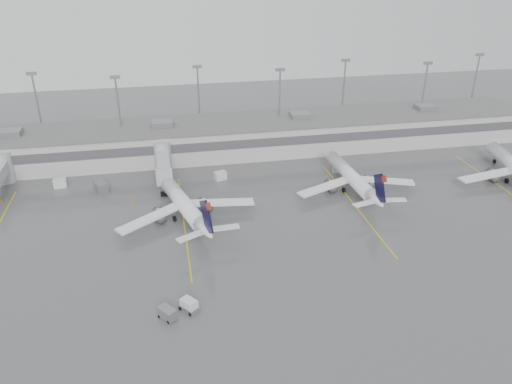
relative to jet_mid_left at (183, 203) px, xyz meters
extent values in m
plane|color=#4F4F51|center=(17.27, -25.61, -3.13)|extent=(260.00, 260.00, 0.00)
cube|color=#ADADA8|center=(17.27, 32.39, 0.87)|extent=(150.00, 16.00, 8.00)
cube|color=#47474C|center=(17.27, 24.34, 1.87)|extent=(150.00, 0.15, 2.20)
cube|color=#606060|center=(17.27, 32.39, 4.92)|extent=(152.00, 17.00, 0.30)
cube|color=slate|center=(-37.73, 32.39, 5.67)|extent=(5.00, 4.00, 1.30)
cube|color=slate|center=(67.27, 32.39, 5.67)|extent=(5.00, 4.00, 1.30)
cylinder|color=gray|center=(-32.73, 41.89, 6.87)|extent=(0.44, 0.44, 20.00)
cube|color=slate|center=(-32.73, 41.89, 17.07)|extent=(2.40, 0.50, 0.80)
cylinder|color=gray|center=(-12.73, 34.39, 6.87)|extent=(0.44, 0.44, 20.00)
cube|color=slate|center=(-12.73, 34.39, 17.07)|extent=(2.40, 0.50, 0.80)
cylinder|color=gray|center=(7.27, 41.89, 6.87)|extent=(0.44, 0.44, 20.00)
cube|color=slate|center=(7.27, 41.89, 17.07)|extent=(2.40, 0.50, 0.80)
cylinder|color=gray|center=(27.27, 34.39, 6.87)|extent=(0.44, 0.44, 20.00)
cube|color=slate|center=(27.27, 34.39, 17.07)|extent=(2.40, 0.50, 0.80)
cylinder|color=gray|center=(47.27, 41.89, 6.87)|extent=(0.44, 0.44, 20.00)
cube|color=slate|center=(47.27, 41.89, 17.07)|extent=(2.40, 0.50, 0.80)
cylinder|color=gray|center=(67.27, 34.39, 6.87)|extent=(0.44, 0.44, 20.00)
cube|color=slate|center=(67.27, 34.39, 17.07)|extent=(2.40, 0.50, 0.80)
cylinder|color=gray|center=(87.27, 41.89, 6.87)|extent=(0.44, 0.44, 20.00)
cube|color=slate|center=(87.27, 41.89, 17.07)|extent=(2.40, 0.50, 0.80)
cylinder|color=#9FA2A4|center=(-38.23, 24.39, 0.37)|extent=(4.00, 4.00, 7.00)
cylinder|color=#9FA2A4|center=(-3.23, 24.39, 0.37)|extent=(4.00, 4.00, 7.00)
cube|color=#9FA2A4|center=(-3.23, 17.89, 1.17)|extent=(2.80, 13.00, 2.60)
cube|color=#9FA2A4|center=(-3.23, 10.39, 1.17)|extent=(3.40, 2.40, 3.00)
cylinder|color=gray|center=(-3.23, 10.39, -1.73)|extent=(0.70, 0.70, 2.80)
cube|color=black|center=(-3.23, 10.39, -2.78)|extent=(2.20, 1.20, 0.70)
cube|color=gold|center=(-0.23, -1.61, -3.13)|extent=(0.25, 40.00, 0.01)
cube|color=gold|center=(34.77, -1.61, -3.13)|extent=(0.25, 40.00, 0.01)
cube|color=gold|center=(69.77, -1.61, -3.13)|extent=(0.25, 40.00, 0.01)
cylinder|color=white|center=(-0.40, 1.45, -0.06)|extent=(8.93, 22.53, 3.07)
cone|color=white|center=(-3.76, 13.69, -0.06)|extent=(3.72, 3.58, 3.07)
cone|color=white|center=(3.21, -11.68, 0.35)|extent=(4.32, 5.75, 3.07)
cube|color=white|center=(-6.55, -3.21, -0.88)|extent=(12.58, 9.54, 0.36)
cube|color=white|center=(7.27, 0.58, -0.88)|extent=(13.42, 3.27, 0.36)
cube|color=black|center=(3.34, -12.17, 3.32)|extent=(1.82, 5.64, 6.70)
cube|color=#98210B|center=(3.70, -13.46, 5.98)|extent=(0.84, 2.08, 1.94)
cylinder|color=black|center=(-2.84, 10.34, -2.67)|extent=(0.59, 0.98, 0.92)
cylinder|color=black|center=(-1.93, -1.09, -2.57)|extent=(0.74, 1.21, 1.13)
cylinder|color=black|center=(2.22, 0.05, -2.57)|extent=(0.74, 1.21, 1.13)
cylinder|color=white|center=(36.60, 6.55, -0.19)|extent=(3.94, 21.73, 2.95)
cone|color=white|center=(36.04, 18.72, -0.19)|extent=(3.07, 2.88, 2.95)
cone|color=white|center=(37.20, -6.51, 0.21)|extent=(3.17, 5.04, 2.95)
cube|color=white|center=(29.85, 3.48, -0.97)|extent=(12.86, 6.89, 0.34)
cube|color=white|center=(43.60, 4.11, -0.97)|extent=(13.00, 5.85, 0.34)
cube|color=black|center=(37.22, -7.00, 3.06)|extent=(0.55, 5.54, 6.43)
cube|color=#98210B|center=(37.28, -8.28, 5.61)|extent=(0.39, 2.00, 1.87)
cylinder|color=black|center=(36.19, 15.38, -2.69)|extent=(0.38, 0.90, 0.88)
cylinder|color=black|center=(34.63, 4.49, -2.59)|extent=(0.49, 1.10, 1.08)
cylinder|color=black|center=(38.75, 4.68, -2.59)|extent=(0.49, 1.10, 1.08)
cone|color=white|center=(77.25, 16.25, 0.01)|extent=(3.64, 3.47, 3.14)
cube|color=white|center=(67.04, 2.02, -0.83)|extent=(13.83, 4.37, 0.37)
cylinder|color=black|center=(76.57, 12.76, -2.66)|extent=(0.54, 0.99, 0.94)
cylinder|color=black|center=(72.24, 1.87, -2.56)|extent=(0.68, 1.22, 1.15)
cube|color=silver|center=(-1.11, -28.10, -2.21)|extent=(2.75, 2.87, 1.84)
cube|color=slate|center=(-1.11, -28.10, -2.78)|extent=(3.17, 3.32, 0.72)
cylinder|color=black|center=(-2.40, -27.83, -2.85)|extent=(0.54, 0.59, 0.57)
cylinder|color=black|center=(-1.13, -26.79, -2.85)|extent=(0.54, 0.59, 0.57)
cylinder|color=black|center=(-1.09, -29.42, -2.85)|extent=(0.54, 0.59, 0.57)
cylinder|color=black|center=(0.17, -28.37, -2.85)|extent=(0.54, 0.59, 0.57)
cube|color=slate|center=(-4.31, -29.30, -2.21)|extent=(2.93, 3.09, 1.65)
cylinder|color=black|center=(-5.46, -28.99, -2.86)|extent=(0.51, 0.56, 0.54)
cylinder|color=black|center=(-3.17, -29.62, -2.86)|extent=(0.51, 0.56, 0.54)
cube|color=silver|center=(-26.02, 18.99, -2.17)|extent=(2.92, 2.15, 1.92)
cube|color=silver|center=(9.25, 16.21, -2.20)|extent=(3.07, 2.53, 1.87)
cube|color=silver|center=(37.14, 15.05, -2.17)|extent=(3.11, 2.50, 1.92)
cube|color=slate|center=(-16.94, 14.90, -2.04)|extent=(3.44, 4.08, 2.18)
cone|color=orange|center=(-36.96, 13.83, -2.77)|extent=(0.46, 0.46, 0.73)
cone|color=orange|center=(-10.01, 8.36, -2.78)|extent=(0.45, 0.45, 0.71)
cone|color=orange|center=(38.31, 5.38, -2.80)|extent=(0.42, 0.42, 0.66)
cone|color=orange|center=(70.25, 7.34, -2.79)|extent=(0.43, 0.43, 0.69)
camera|label=1|loc=(-2.64, -86.75, 45.07)|focal=35.00mm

